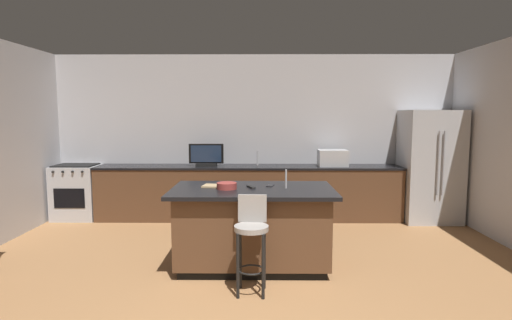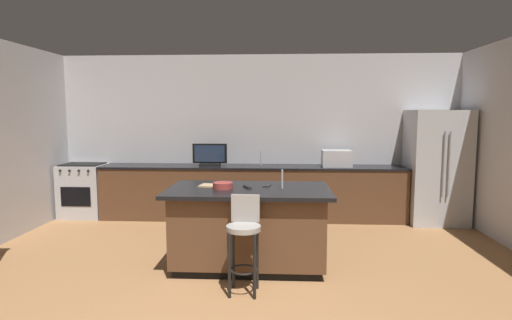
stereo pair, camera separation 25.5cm
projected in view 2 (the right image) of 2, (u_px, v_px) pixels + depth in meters
wall_back at (258, 136)px, 7.36m from camera, size 7.37×0.12×2.79m
counter_back at (252, 192)px, 7.09m from camera, size 5.11×0.62×0.91m
kitchen_island at (249, 227)px, 4.85m from camera, size 1.86×1.06×0.93m
refrigerator at (436, 167)px, 6.80m from camera, size 0.90×0.80×1.84m
range_oven at (84, 190)px, 7.25m from camera, size 0.72×0.63×0.93m
microwave at (336, 158)px, 6.95m from camera, size 0.48×0.36×0.27m
tv_monitor at (210, 156)px, 7.01m from camera, size 0.58×0.16×0.38m
sink_faucet_back at (261, 158)px, 7.12m from camera, size 0.02×0.02×0.24m
sink_faucet_island at (282, 179)px, 4.77m from camera, size 0.02×0.02×0.22m
bar_stool_center at (244, 235)px, 4.14m from camera, size 0.34×0.35×0.97m
fruit_bowl at (223, 186)px, 4.77m from camera, size 0.23×0.23×0.07m
cell_phone at (267, 186)px, 4.95m from camera, size 0.10×0.16×0.01m
tv_remote at (247, 187)px, 4.83m from camera, size 0.11×0.17×0.02m
cutting_board at (214, 186)px, 4.92m from camera, size 0.35×0.26×0.02m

